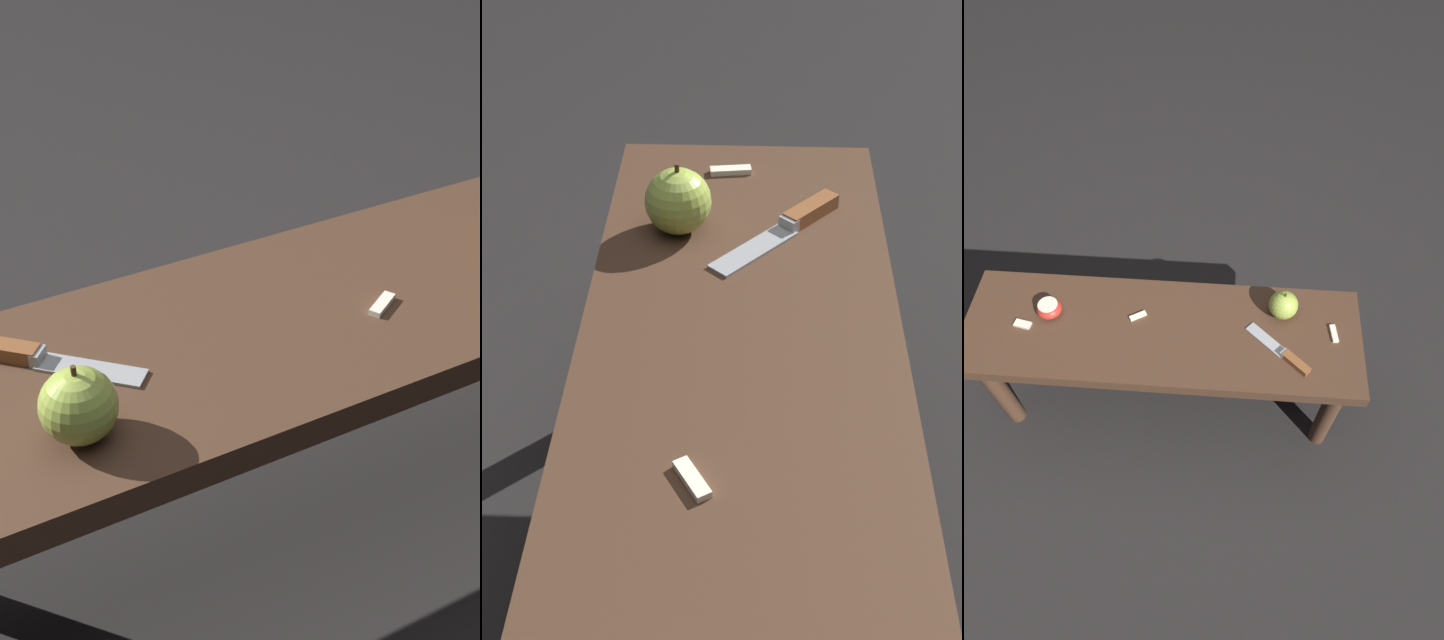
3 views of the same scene
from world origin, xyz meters
TOP-DOWN VIEW (x-y plane):
  - wooden_bench at (0.00, 0.00)m, footprint 1.14×0.36m
  - knife at (-0.36, 0.06)m, footprint 0.18×0.17m
  - apple_whole at (-0.34, -0.08)m, footprint 0.08×0.08m
  - apple_slice_near_knife at (0.07, -0.04)m, footprint 0.05×0.04m
  - apple_slice_near_bowl at (-0.49, -0.02)m, footprint 0.02×0.06m

SIDE VIEW (x-z plane):
  - wooden_bench at x=0.00m, z-range 0.14..0.56m
  - apple_slice_near_knife at x=0.07m, z-range 0.42..0.43m
  - apple_slice_near_bowl at x=-0.49m, z-range 0.42..0.43m
  - knife at x=-0.36m, z-range 0.42..0.44m
  - apple_whole at x=-0.34m, z-range 0.41..0.51m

